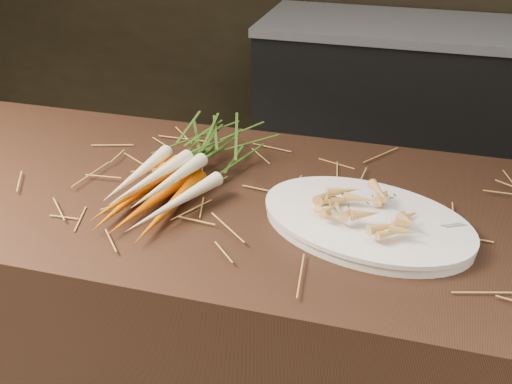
# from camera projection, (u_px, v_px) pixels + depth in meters

# --- Properties ---
(main_counter) EXTENTS (2.40, 0.70, 0.90)m
(main_counter) POSITION_uv_depth(u_px,v_px,m) (303.00, 372.00, 1.51)
(main_counter) COLOR black
(main_counter) RESTS_ON ground
(back_counter) EXTENTS (1.82, 0.62, 0.84)m
(back_counter) POSITION_uv_depth(u_px,v_px,m) (451.00, 115.00, 3.04)
(back_counter) COLOR black
(back_counter) RESTS_ON ground
(straw_bedding) EXTENTS (1.40, 0.60, 0.02)m
(straw_bedding) POSITION_uv_depth(u_px,v_px,m) (311.00, 203.00, 1.29)
(straw_bedding) COLOR #A16D31
(straw_bedding) RESTS_ON main_counter
(root_veg_bunch) EXTENTS (0.22, 0.53, 0.09)m
(root_veg_bunch) POSITION_uv_depth(u_px,v_px,m) (189.00, 162.00, 1.38)
(root_veg_bunch) COLOR #C44D00
(root_veg_bunch) RESTS_ON main_counter
(serving_platter) EXTENTS (0.48, 0.39, 0.02)m
(serving_platter) POSITION_uv_depth(u_px,v_px,m) (366.00, 223.00, 1.22)
(serving_platter) COLOR white
(serving_platter) RESTS_ON main_counter
(roasted_veg_heap) EXTENTS (0.24, 0.20, 0.05)m
(roasted_veg_heap) POSITION_uv_depth(u_px,v_px,m) (367.00, 208.00, 1.20)
(roasted_veg_heap) COLOR #C18137
(roasted_veg_heap) RESTS_ON serving_platter
(serving_fork) EXTENTS (0.14, 0.09, 0.00)m
(serving_fork) POSITION_uv_depth(u_px,v_px,m) (438.00, 246.00, 1.13)
(serving_fork) COLOR silver
(serving_fork) RESTS_ON serving_platter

